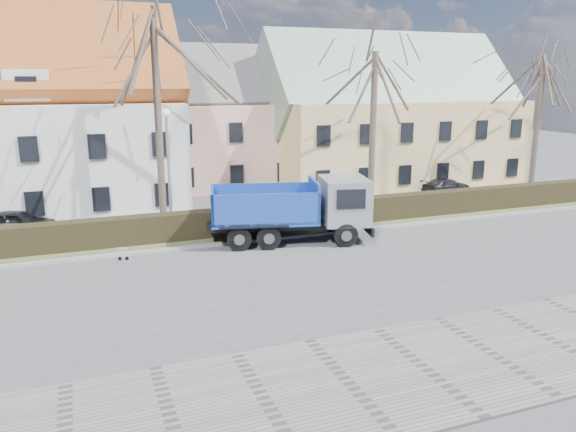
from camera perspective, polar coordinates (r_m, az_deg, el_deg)
name	(u,v)px	position (r m, az deg, el deg)	size (l,w,h in m)	color
ground	(250,277)	(22.05, -3.93, -6.20)	(120.00, 120.00, 0.00)	#4C4C4F
sidewalk_near	(348,383)	(14.84, 6.11, -16.56)	(80.00, 5.00, 0.08)	gray
curb_far	(221,244)	(26.25, -6.87, -2.84)	(80.00, 0.30, 0.12)	gray
grass_strip	(213,235)	(27.75, -7.67, -1.97)	(80.00, 3.00, 0.10)	#4C5630
hedge	(213,225)	(27.41, -7.62, -0.87)	(60.00, 0.90, 1.30)	black
building_pink	(221,129)	(41.23, -6.85, 8.76)	(10.80, 8.80, 8.00)	#D5A597
building_yellow	(387,124)	(43.02, 10.07, 9.19)	(18.80, 10.80, 8.50)	#D8B876
tree_1	(157,104)	(28.66, -13.13, 11.03)	(9.20, 9.20, 12.65)	#504237
tree_2	(373,116)	(32.60, 8.66, 10.06)	(8.00, 8.00, 11.00)	#504237
tree_3	(538,116)	(39.88, 24.07, 9.29)	(7.60, 7.60, 10.45)	#504237
dump_truck	(285,210)	(26.27, -0.30, 0.64)	(7.75, 2.88, 3.10)	navy
streetlight	(169,173)	(27.53, -12.00, 4.28)	(0.49, 0.49, 6.25)	#9D9E9F
cart_frame	(118,253)	(24.91, -16.86, -3.64)	(0.70, 0.40, 0.64)	silver
parked_car_a	(17,222)	(30.83, -25.80, -0.57)	(1.45, 3.61, 1.23)	black
parked_car_b	(446,186)	(38.98, 15.80, 2.92)	(1.51, 3.72, 1.08)	black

